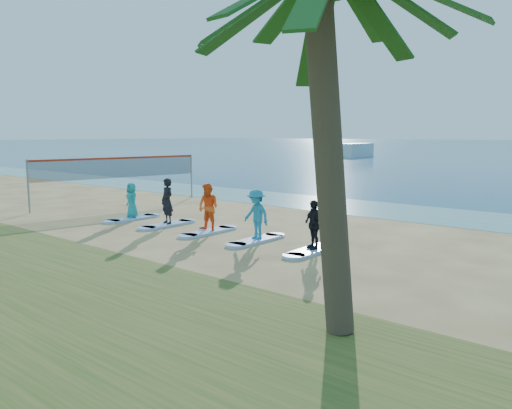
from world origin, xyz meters
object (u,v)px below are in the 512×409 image
Objects in this scene: student_2 at (208,207)px; surfboard_3 at (256,240)px; student_0 at (132,200)px; student_4 at (313,224)px; student_3 at (256,214)px; surfboard_4 at (313,250)px; volleyball_net at (118,168)px; boat_offshore_a at (356,157)px; student_1 at (167,201)px; surfboard_1 at (168,225)px; surfboard_2 at (209,232)px; surfboard_0 at (133,218)px.

student_2 is 2.50m from surfboard_3.
student_4 reaches higher than student_0.
student_3 is 2.49m from surfboard_4.
student_0 is at bearing -29.03° from volleyball_net.
boat_offshore_a is 4.52× the size of student_1.
student_4 is (6.96, 0.00, 0.82)m from surfboard_1.
student_3 reaches higher than boat_offshore_a.
surfboard_4 is at bearing -4.06° from student_2.
surfboard_3 is at bearing -155.36° from student_4.
surfboard_4 is (13.65, -2.43, -1.86)m from volleyball_net.
student_0 reaches higher than boat_offshore_a.
surfboard_2 is (4.64, 0.00, -0.79)m from student_0.
student_4 is (4.64, 0.00, -0.11)m from student_2.
student_4 is (30.79, -59.56, 0.86)m from boat_offshore_a.
surfboard_3 is at bearing 0.00° from surfboard_2.
volleyball_net is 4.91× the size of student_1.
student_1 is at bearing -155.36° from student_4.
student_1 is (6.69, -2.43, -0.90)m from volleyball_net.
student_4 is (2.32, 0.00, -0.08)m from student_3.
surfboard_1 is 4.64m from surfboard_3.
boat_offshore_a is 65.04m from surfboard_2.
surfboard_1 is 1.43× the size of student_4.
student_4 is at bearing 10.33° from student_1.
student_3 reaches higher than surfboard_3.
student_3 is (2.32, 0.00, 0.90)m from surfboard_2.
surfboard_0 is 2.32m from surfboard_1.
surfboard_4 is 0.82m from student_4.
surfboard_1 is 2.32m from surfboard_2.
student_2 is at bearing -171.92° from student_3.
surfboard_4 is at bearing -65.64° from boat_offshore_a.
boat_offshore_a is 3.75× the size of surfboard_4.
surfboard_3 and surfboard_4 have the same top height.
surfboard_3 is at bearing -12.08° from volleyball_net.
volleyball_net is at bearing 167.92° from surfboard_3.
surfboard_4 is at bearing 0.00° from surfboard_0.
surfboard_4 is (2.32, 0.00, -0.90)m from student_3.
student_2 reaches higher than surfboard_1.
boat_offshore_a is at bearing 141.97° from student_4.
surfboard_1 is 2.50m from student_2.
volleyball_net is 5.33m from surfboard_0.
student_4 is at bearing 8.08° from student_3.
surfboard_0 is at bearing -29.03° from volleyball_net.
surfboard_2 is at bearing -171.92° from student_3.
student_3 is (4.64, 0.00, 0.90)m from surfboard_1.
volleyball_net reaches higher than surfboard_0.
surfboard_4 is at bearing 10.33° from student_1.
student_1 reaches higher than student_4.
volleyball_net is 59.68m from boat_offshore_a.
surfboard_1 is at bearing -171.92° from student_3.
boat_offshore_a reaches higher than surfboard_2.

